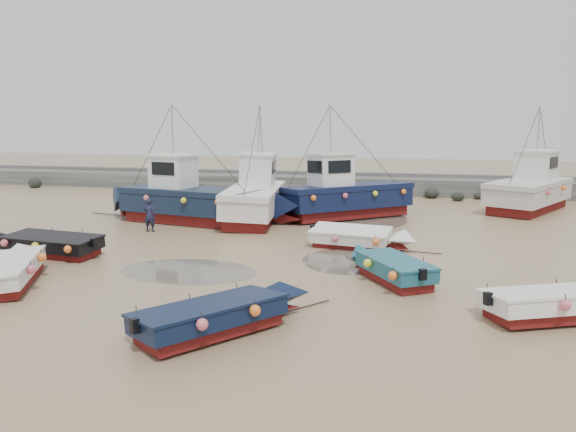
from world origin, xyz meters
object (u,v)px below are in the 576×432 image
cabin_boat_2 (337,195)px  person (150,232)px  dinghy_3 (574,300)px  dinghy_5 (359,235)px  dinghy_1 (222,312)px  dinghy_2 (389,264)px  cabin_boat_1 (255,196)px  dinghy_0 (14,267)px  dinghy_4 (46,242)px  cabin_boat_0 (180,198)px  cabin_boat_3 (532,188)px

cabin_boat_2 → person: 10.38m
dinghy_3 → dinghy_5: same height
dinghy_1 → dinghy_2: size_ratio=1.11×
cabin_boat_1 → dinghy_0: bearing=-116.2°
dinghy_2 → cabin_boat_2: 12.19m
dinghy_4 → dinghy_2: bearing=-84.9°
dinghy_3 → cabin_boat_1: cabin_boat_1 is taller
cabin_boat_1 → person: (-4.14, -4.53, -1.32)m
cabin_boat_2 → dinghy_4: bearing=97.6°
person → cabin_boat_0: bearing=-101.8°
cabin_boat_0 → cabin_boat_2: same height
dinghy_4 → cabin_boat_0: 8.58m
dinghy_5 → cabin_boat_2: size_ratio=0.62×
dinghy_1 → dinghy_2: same height
dinghy_2 → cabin_boat_3: (7.86, 17.25, 0.78)m
dinghy_0 → cabin_boat_0: (0.97, 11.93, 0.78)m
dinghy_1 → cabin_boat_1: (-3.71, 16.34, 0.78)m
dinghy_2 → dinghy_4: (-13.95, 0.64, -0.02)m
cabin_boat_0 → cabin_boat_3: (19.42, 8.41, 0.01)m
dinghy_3 → person: dinghy_3 is taller
dinghy_4 → dinghy_3: bearing=-92.4°
dinghy_1 → dinghy_4: bearing=-174.9°
dinghy_1 → cabin_boat_1: bearing=141.1°
dinghy_0 → cabin_boat_3: 28.81m
dinghy_0 → cabin_boat_0: bearing=60.2°
dinghy_5 → person: bearing=-88.2°
dinghy_4 → cabin_boat_0: (2.40, 8.20, 0.78)m
cabin_boat_1 → cabin_boat_3: bearing=16.3°
dinghy_0 → person: size_ratio=3.74×
dinghy_4 → cabin_boat_3: size_ratio=0.67×
dinghy_0 → dinghy_2: bearing=-11.3°
dinghy_1 → cabin_boat_2: size_ratio=0.60×
dinghy_2 → dinghy_4: size_ratio=0.76×
dinghy_4 → cabin_boat_2: 15.32m
cabin_boat_2 → dinghy_0: bearing=109.6°
cabin_boat_0 → dinghy_3: bearing=-113.3°
cabin_boat_0 → person: (-0.39, -2.86, -1.32)m
dinghy_1 → dinghy_5: (2.60, 10.48, 0.01)m
cabin_boat_1 → cabin_boat_3: (15.66, 6.74, 0.01)m
dinghy_3 → cabin_boat_2: size_ratio=0.71×
dinghy_1 → cabin_boat_2: bearing=126.0°
cabin_boat_3 → cabin_boat_0: bearing=-127.0°
person → dinghy_1: bearing=119.5°
dinghy_1 → cabin_boat_2: 17.55m
dinghy_3 → dinghy_5: (-6.67, 7.43, 0.02)m
dinghy_2 → cabin_boat_0: 14.57m
person → cabin_boat_3: bearing=-154.5°
dinghy_5 → cabin_boat_0: size_ratio=0.53×
dinghy_5 → person: (-10.46, 1.33, -0.55)m
cabin_boat_2 → person: size_ratio=5.45×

